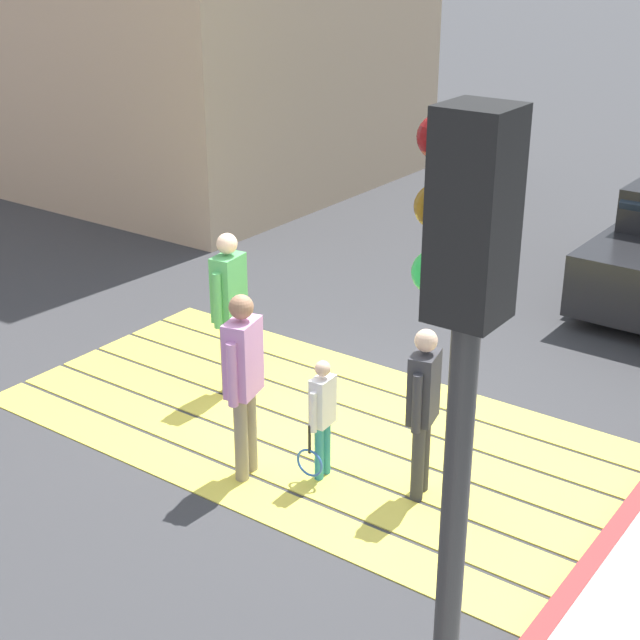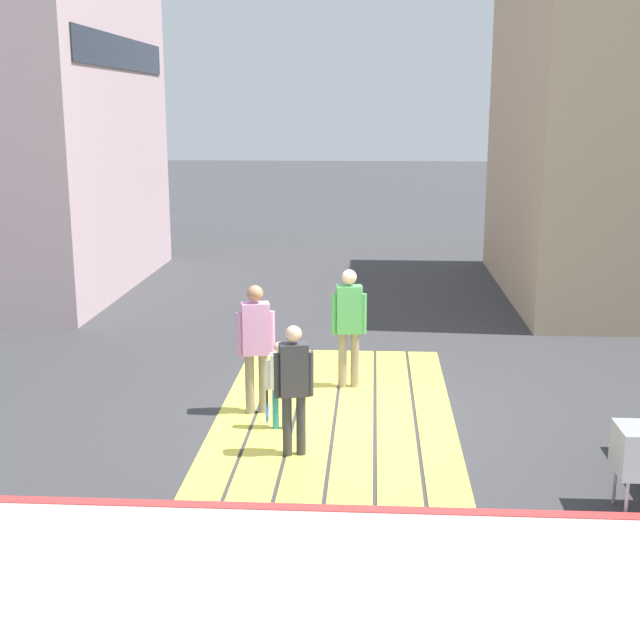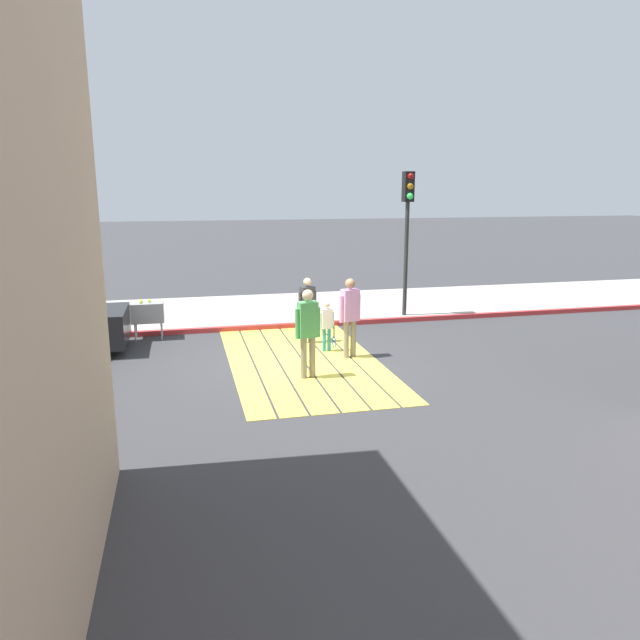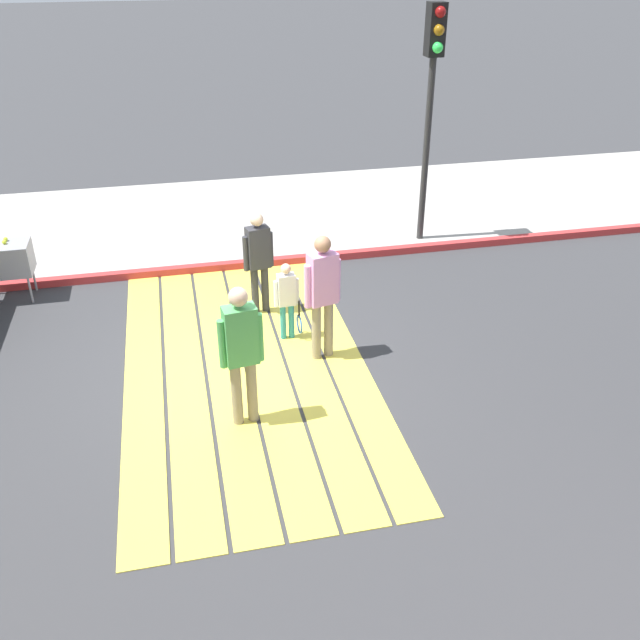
{
  "view_description": "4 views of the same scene",
  "coord_description": "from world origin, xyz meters",
  "px_view_note": "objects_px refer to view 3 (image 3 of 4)",
  "views": [
    {
      "loc": [
        -5.17,
        6.96,
        4.87
      ],
      "look_at": [
        -0.14,
        0.01,
        1.23
      ],
      "focal_mm": 53.79,
      "sensor_mm": 36.0,
      "label": 1
    },
    {
      "loc": [
        -11.57,
        -0.49,
        4.14
      ],
      "look_at": [
        0.76,
        0.26,
        1.15
      ],
      "focal_mm": 49.21,
      "sensor_mm": 36.0,
      "label": 2
    },
    {
      "loc": [
        12.36,
        -2.56,
        3.78
      ],
      "look_at": [
        -0.02,
        0.39,
        0.92
      ],
      "focal_mm": 33.04,
      "sensor_mm": 36.0,
      "label": 3
    },
    {
      "loc": [
        7.94,
        -0.73,
        5.22
      ],
      "look_at": [
        0.13,
        1.01,
        0.71
      ],
      "focal_mm": 38.7,
      "sensor_mm": 36.0,
      "label": 4
    }
  ],
  "objects_px": {
    "traffic_light_corner": "(408,215)",
    "pedestrian_adult_side": "(307,305)",
    "tennis_ball_cart": "(148,312)",
    "car_parked_near_curb": "(28,324)",
    "pedestrian_adult_trailing": "(350,312)",
    "pedestrian_child_with_racket": "(327,324)",
    "pedestrian_adult_lead": "(308,327)"
  },
  "relations": [
    {
      "from": "car_parked_near_curb",
      "to": "pedestrian_adult_lead",
      "type": "xyz_separation_m",
      "value": [
        3.17,
        5.9,
        0.33
      ]
    },
    {
      "from": "traffic_light_corner",
      "to": "pedestrian_adult_side",
      "type": "height_order",
      "value": "traffic_light_corner"
    },
    {
      "from": "pedestrian_adult_lead",
      "to": "pedestrian_child_with_racket",
      "type": "distance_m",
      "value": 2.07
    },
    {
      "from": "car_parked_near_curb",
      "to": "pedestrian_adult_side",
      "type": "distance_m",
      "value": 6.5
    },
    {
      "from": "tennis_ball_cart",
      "to": "pedestrian_child_with_racket",
      "type": "height_order",
      "value": "pedestrian_child_with_racket"
    },
    {
      "from": "pedestrian_child_with_racket",
      "to": "pedestrian_adult_side",
      "type": "bearing_deg",
      "value": -162.75
    },
    {
      "from": "car_parked_near_curb",
      "to": "pedestrian_adult_lead",
      "type": "relative_size",
      "value": 2.37
    },
    {
      "from": "traffic_light_corner",
      "to": "tennis_ball_cart",
      "type": "distance_m",
      "value": 7.64
    },
    {
      "from": "pedestrian_child_with_racket",
      "to": "pedestrian_adult_lead",
      "type": "bearing_deg",
      "value": -25.07
    },
    {
      "from": "traffic_light_corner",
      "to": "pedestrian_child_with_racket",
      "type": "bearing_deg",
      "value": -46.69
    },
    {
      "from": "car_parked_near_curb",
      "to": "pedestrian_adult_trailing",
      "type": "relative_size",
      "value": 2.37
    },
    {
      "from": "traffic_light_corner",
      "to": "pedestrian_adult_side",
      "type": "distance_m",
      "value": 4.44
    },
    {
      "from": "car_parked_near_curb",
      "to": "pedestrian_adult_lead",
      "type": "bearing_deg",
      "value": 61.79
    },
    {
      "from": "traffic_light_corner",
      "to": "pedestrian_adult_lead",
      "type": "xyz_separation_m",
      "value": [
        4.74,
        -3.94,
        -1.97
      ]
    },
    {
      "from": "pedestrian_adult_trailing",
      "to": "pedestrian_adult_lead",
      "type": "bearing_deg",
      "value": -44.96
    },
    {
      "from": "pedestrian_adult_trailing",
      "to": "pedestrian_child_with_racket",
      "type": "relative_size",
      "value": 1.52
    },
    {
      "from": "pedestrian_adult_trailing",
      "to": "pedestrian_child_with_racket",
      "type": "xyz_separation_m",
      "value": [
        -0.6,
        -0.38,
        -0.39
      ]
    },
    {
      "from": "tennis_ball_cart",
      "to": "pedestrian_adult_lead",
      "type": "bearing_deg",
      "value": 39.01
    },
    {
      "from": "pedestrian_adult_trailing",
      "to": "car_parked_near_curb",
      "type": "bearing_deg",
      "value": -105.09
    },
    {
      "from": "car_parked_near_curb",
      "to": "pedestrian_adult_trailing",
      "type": "bearing_deg",
      "value": 74.91
    },
    {
      "from": "pedestrian_adult_lead",
      "to": "pedestrian_child_with_racket",
      "type": "bearing_deg",
      "value": 154.93
    },
    {
      "from": "traffic_light_corner",
      "to": "pedestrian_child_with_racket",
      "type": "xyz_separation_m",
      "value": [
        2.91,
        -3.08,
        -2.37
      ]
    },
    {
      "from": "pedestrian_child_with_racket",
      "to": "tennis_ball_cart",
      "type": "bearing_deg",
      "value": -118.22
    },
    {
      "from": "pedestrian_child_with_racket",
      "to": "pedestrian_adult_trailing",
      "type": "bearing_deg",
      "value": 32.42
    },
    {
      "from": "tennis_ball_cart",
      "to": "pedestrian_adult_lead",
      "type": "distance_m",
      "value": 5.24
    },
    {
      "from": "tennis_ball_cart",
      "to": "pedestrian_adult_trailing",
      "type": "distance_m",
      "value": 5.35
    },
    {
      "from": "pedestrian_adult_side",
      "to": "tennis_ball_cart",
      "type": "bearing_deg",
      "value": -109.04
    },
    {
      "from": "pedestrian_adult_trailing",
      "to": "tennis_ball_cart",
      "type": "bearing_deg",
      "value": -121.94
    },
    {
      "from": "tennis_ball_cart",
      "to": "pedestrian_adult_lead",
      "type": "height_order",
      "value": "pedestrian_adult_lead"
    },
    {
      "from": "car_parked_near_curb",
      "to": "traffic_light_corner",
      "type": "bearing_deg",
      "value": 99.11
    },
    {
      "from": "pedestrian_adult_lead",
      "to": "pedestrian_adult_trailing",
      "type": "bearing_deg",
      "value": 135.04
    },
    {
      "from": "pedestrian_adult_trailing",
      "to": "traffic_light_corner",
      "type": "bearing_deg",
      "value": 142.33
    }
  ]
}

